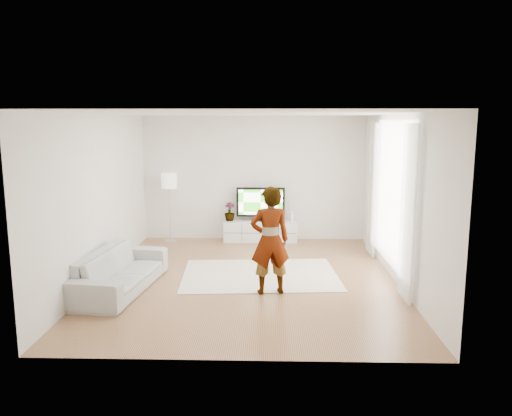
{
  "coord_description": "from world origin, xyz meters",
  "views": [
    {
      "loc": [
        0.37,
        -8.26,
        2.67
      ],
      "look_at": [
        0.13,
        0.4,
        1.17
      ],
      "focal_mm": 35.0,
      "sensor_mm": 36.0,
      "label": 1
    }
  ],
  "objects_px": {
    "rug": "(260,275)",
    "floor_lamp": "(169,184)",
    "sofa": "(120,271)",
    "media_console": "(261,231)",
    "television": "(261,203)",
    "player": "(270,240)"
  },
  "relations": [
    {
      "from": "media_console",
      "to": "rug",
      "type": "height_order",
      "value": "media_console"
    },
    {
      "from": "television",
      "to": "floor_lamp",
      "type": "height_order",
      "value": "floor_lamp"
    },
    {
      "from": "media_console",
      "to": "television",
      "type": "xyz_separation_m",
      "value": [
        0.0,
        0.03,
        0.64
      ]
    },
    {
      "from": "sofa",
      "to": "floor_lamp",
      "type": "bearing_deg",
      "value": 4.21
    },
    {
      "from": "media_console",
      "to": "television",
      "type": "relative_size",
      "value": 1.52
    },
    {
      "from": "sofa",
      "to": "media_console",
      "type": "bearing_deg",
      "value": -25.88
    },
    {
      "from": "media_console",
      "to": "floor_lamp",
      "type": "relative_size",
      "value": 1.07
    },
    {
      "from": "player",
      "to": "media_console",
      "type": "bearing_deg",
      "value": -98.37
    },
    {
      "from": "rug",
      "to": "player",
      "type": "xyz_separation_m",
      "value": [
        0.17,
        -0.95,
        0.85
      ]
    },
    {
      "from": "television",
      "to": "player",
      "type": "bearing_deg",
      "value": -86.59
    },
    {
      "from": "sofa",
      "to": "floor_lamp",
      "type": "xyz_separation_m",
      "value": [
        0.15,
        3.35,
        0.98
      ]
    },
    {
      "from": "media_console",
      "to": "sofa",
      "type": "bearing_deg",
      "value": -122.61
    },
    {
      "from": "player",
      "to": "sofa",
      "type": "relative_size",
      "value": 0.76
    },
    {
      "from": "rug",
      "to": "player",
      "type": "distance_m",
      "value": 1.29
    },
    {
      "from": "media_console",
      "to": "sofa",
      "type": "height_order",
      "value": "sofa"
    },
    {
      "from": "media_console",
      "to": "rug",
      "type": "xyz_separation_m",
      "value": [
        0.04,
        -2.57,
        -0.23
      ]
    },
    {
      "from": "media_console",
      "to": "sofa",
      "type": "relative_size",
      "value": 0.74
    },
    {
      "from": "rug",
      "to": "floor_lamp",
      "type": "xyz_separation_m",
      "value": [
        -2.08,
        2.5,
        1.3
      ]
    },
    {
      "from": "player",
      "to": "sofa",
      "type": "bearing_deg",
      "value": -14.11
    },
    {
      "from": "rug",
      "to": "sofa",
      "type": "bearing_deg",
      "value": -159.06
    },
    {
      "from": "sofa",
      "to": "floor_lamp",
      "type": "distance_m",
      "value": 3.5
    },
    {
      "from": "rug",
      "to": "floor_lamp",
      "type": "bearing_deg",
      "value": 129.7
    }
  ]
}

